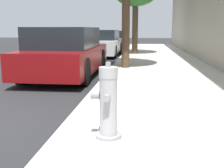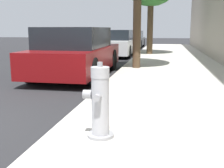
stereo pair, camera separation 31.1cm
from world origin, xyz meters
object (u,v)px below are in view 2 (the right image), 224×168
at_px(parked_car_near, 76,53).
at_px(parked_car_far, 131,39).
at_px(fire_hydrant, 100,103).
at_px(parked_car_mid, 117,43).

xyz_separation_m(parked_car_near, parked_car_far, (0.04, 12.95, -0.08)).
height_order(fire_hydrant, parked_car_far, parked_car_far).
xyz_separation_m(fire_hydrant, parked_car_mid, (-1.72, 11.24, 0.10)).
relative_size(fire_hydrant, parked_car_mid, 0.19).
relative_size(fire_hydrant, parked_car_near, 0.20).
distance_m(parked_car_near, parked_car_mid, 6.46).
bearing_deg(parked_car_near, parked_car_mid, 89.31).
relative_size(parked_car_near, parked_car_far, 1.02).
distance_m(fire_hydrant, parked_car_far, 17.82).
height_order(parked_car_near, parked_car_mid, parked_car_near).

